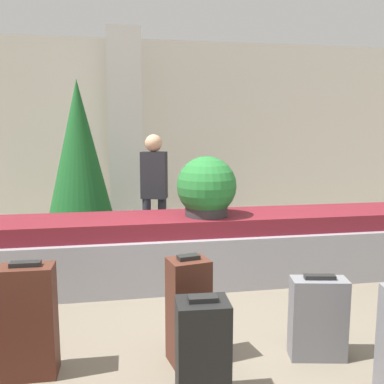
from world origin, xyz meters
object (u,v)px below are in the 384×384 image
suitcase_3 (188,311)px  potted_plant_0 (206,188)px  suitcase_6 (29,321)px  pillar (125,131)px  suitcase_4 (318,318)px  suitcase_1 (203,352)px  decorated_tree (79,159)px  traveler_0 (154,185)px

suitcase_3 → potted_plant_0: potted_plant_0 is taller
suitcase_3 → suitcase_6: size_ratio=0.99×
pillar → suitcase_4: size_ratio=5.17×
pillar → suitcase_4: pillar is taller
pillar → suitcase_3: pillar is taller
pillar → suitcase_4: bearing=-74.6°
suitcase_6 → potted_plant_0: 2.28m
suitcase_1 → suitcase_3: bearing=93.6°
suitcase_1 → decorated_tree: bearing=107.9°
pillar → suitcase_6: bearing=-100.0°
decorated_tree → pillar: bearing=61.6°
suitcase_3 → pillar: bearing=82.7°
suitcase_6 → suitcase_1: bearing=-22.4°
suitcase_4 → decorated_tree: 3.86m
traveler_0 → decorated_tree: 1.13m
pillar → suitcase_1: bearing=-86.3°
suitcase_1 → traveler_0: 3.15m
suitcase_3 → traveler_0: bearing=78.6°
suitcase_3 → suitcase_4: 0.93m
pillar → suitcase_6: pillar is taller
suitcase_1 → traveler_0: bearing=93.0°
potted_plant_0 → suitcase_4: bearing=-74.9°
suitcase_6 → decorated_tree: bearing=89.6°
suitcase_1 → potted_plant_0: bearing=80.3°
suitcase_4 → decorated_tree: bearing=131.1°
pillar → potted_plant_0: (0.77, -2.75, -0.59)m
suitcase_3 → decorated_tree: decorated_tree is taller
pillar → potted_plant_0: bearing=-74.4°
suitcase_1 → decorated_tree: decorated_tree is taller
suitcase_4 → potted_plant_0: potted_plant_0 is taller
suitcase_1 → traveler_0: (-0.00, 3.09, 0.60)m
pillar → suitcase_3: 4.51m
traveler_0 → potted_plant_0: bearing=131.5°
traveler_0 → pillar: bearing=-62.0°
suitcase_3 → suitcase_4: bearing=-18.3°
pillar → traveler_0: bearing=-79.7°
decorated_tree → traveler_0: bearing=-27.9°
suitcase_3 → suitcase_6: suitcase_6 is taller
suitcase_3 → potted_plant_0: (0.46, 1.58, 0.63)m
suitcase_1 → decorated_tree: size_ratio=0.29×
suitcase_1 → suitcase_4: bearing=24.2°
suitcase_6 → decorated_tree: decorated_tree is taller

